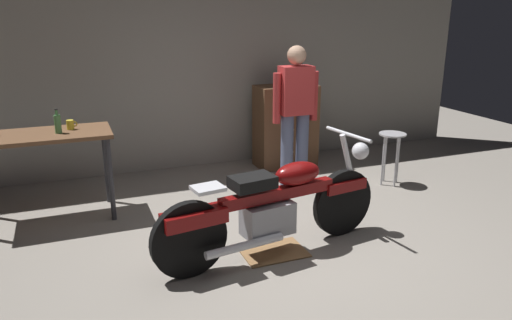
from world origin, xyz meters
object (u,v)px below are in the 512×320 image
object	(u,v)px
motorcycle	(275,205)
person_standing	(295,110)
shop_stool	(392,145)
wooden_dresser	(286,126)
bottle	(58,123)
mug_yellow_tall	(71,125)

from	to	relation	value
motorcycle	person_standing	bearing A→B (deg)	50.27
person_standing	shop_stool	xyz separation A→B (m)	(1.10, -0.41, -0.43)
shop_stool	wooden_dresser	xyz separation A→B (m)	(-0.88, 1.16, 0.05)
wooden_dresser	bottle	distance (m)	2.97
person_standing	shop_stool	distance (m)	1.25
motorcycle	mug_yellow_tall	size ratio (longest dim) A/B	20.66
person_standing	mug_yellow_tall	size ratio (longest dim) A/B	15.86
bottle	person_standing	bearing A→B (deg)	1.48
mug_yellow_tall	bottle	world-z (taller)	bottle
shop_stool	motorcycle	bearing A→B (deg)	-151.01
motorcycle	shop_stool	xyz separation A→B (m)	(2.02, 1.12, 0.05)
motorcycle	bottle	bearing A→B (deg)	130.25
shop_stool	bottle	world-z (taller)	bottle
person_standing	wooden_dresser	distance (m)	0.87
wooden_dresser	shop_stool	bearing A→B (deg)	-52.96
wooden_dresser	person_standing	bearing A→B (deg)	-106.68
shop_stool	bottle	size ratio (longest dim) A/B	2.66
motorcycle	shop_stool	distance (m)	2.32
shop_stool	bottle	bearing A→B (deg)	174.75
bottle	shop_stool	bearing A→B (deg)	-5.25
person_standing	mug_yellow_tall	distance (m)	2.48
wooden_dresser	motorcycle	bearing A→B (deg)	-116.72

